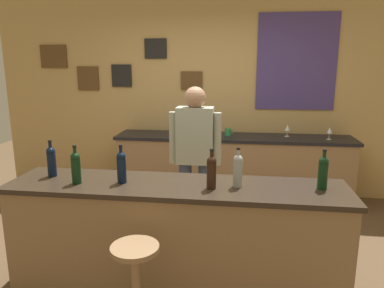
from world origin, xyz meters
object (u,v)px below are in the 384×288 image
(wine_bottle_a, at_px, (51,160))
(wine_glass_b, at_px, (287,128))
(wine_bottle_d, at_px, (211,171))
(wine_bottle_b, at_px, (76,167))
(bartender, at_px, (195,155))
(wine_glass_c, at_px, (330,131))
(wine_bottle_c, at_px, (121,166))
(bar_stool, at_px, (136,276))
(wine_bottle_f, at_px, (323,171))
(wine_bottle_e, at_px, (238,169))
(coffee_mug, at_px, (228,132))
(wine_glass_a, at_px, (199,128))

(wine_bottle_a, height_order, wine_glass_b, wine_bottle_a)
(wine_bottle_d, bearing_deg, wine_bottle_b, -178.72)
(bartender, bearing_deg, wine_bottle_d, -75.21)
(bartender, xyz_separation_m, wine_bottle_b, (-0.82, -0.92, 0.12))
(wine_glass_c, bearing_deg, wine_bottle_c, -135.08)
(bar_stool, height_order, wine_bottle_f, wine_bottle_f)
(wine_glass_b, bearing_deg, wine_bottle_c, -125.44)
(wine_bottle_e, distance_m, wine_glass_b, 2.19)
(coffee_mug, bearing_deg, wine_glass_c, -3.38)
(bar_stool, bearing_deg, wine_glass_a, 87.16)
(wine_bottle_f, relative_size, wine_glass_c, 1.97)
(wine_bottle_a, height_order, wine_bottle_d, same)
(wine_bottle_f, xyz_separation_m, wine_glass_c, (0.49, 1.95, -0.05))
(wine_glass_a, bearing_deg, wine_bottle_c, -100.80)
(wine_bottle_c, relative_size, wine_glass_c, 1.97)
(bar_stool, distance_m, wine_bottle_f, 1.53)
(wine_bottle_e, height_order, wine_glass_c, wine_bottle_e)
(wine_bottle_a, distance_m, wine_bottle_f, 2.16)
(wine_bottle_b, height_order, wine_glass_c, wine_bottle_b)
(wine_bottle_d, relative_size, wine_glass_b, 1.97)
(wine_bottle_e, bearing_deg, coffee_mug, 94.10)
(bartender, bearing_deg, bar_stool, -98.81)
(wine_bottle_d, bearing_deg, wine_bottle_f, 7.02)
(wine_bottle_f, xyz_separation_m, wine_glass_a, (-1.15, 1.92, -0.05))
(wine_bottle_b, bearing_deg, wine_glass_b, 49.68)
(wine_glass_a, bearing_deg, bartender, -85.31)
(bar_stool, height_order, wine_bottle_a, wine_bottle_a)
(wine_bottle_b, xyz_separation_m, wine_glass_a, (0.72, 2.04, -0.05))
(wine_glass_a, bearing_deg, wine_bottle_e, -74.98)
(bartender, distance_m, wine_bottle_b, 1.24)
(bartender, height_order, wine_bottle_e, bartender)
(wine_glass_b, bearing_deg, wine_bottle_e, -106.35)
(wine_bottle_e, xyz_separation_m, wine_bottle_f, (0.63, 0.03, 0.00))
(wine_bottle_b, bearing_deg, wine_bottle_c, 10.33)
(wine_bottle_d, xyz_separation_m, coffee_mug, (0.05, 2.13, -0.11))
(wine_bottle_b, xyz_separation_m, wine_glass_b, (1.86, 2.20, -0.05))
(wine_bottle_b, relative_size, wine_bottle_c, 1.00)
(wine_bottle_c, distance_m, wine_glass_b, 2.62)
(bar_stool, xyz_separation_m, coffee_mug, (0.50, 2.63, 0.49))
(wine_bottle_d, xyz_separation_m, wine_glass_a, (-0.33, 2.02, -0.05))
(bartender, relative_size, wine_glass_c, 10.45)
(wine_bottle_a, bearing_deg, wine_bottle_d, -5.20)
(wine_bottle_d, xyz_separation_m, wine_glass_b, (0.81, 2.17, -0.05))
(wine_glass_b, xyz_separation_m, wine_glass_c, (0.50, -0.12, 0.00))
(wine_bottle_c, bearing_deg, wine_glass_c, 44.92)
(wine_bottle_e, height_order, wine_bottle_f, same)
(wine_glass_a, relative_size, coffee_mug, 1.24)
(wine_glass_b, relative_size, coffee_mug, 1.24)
(wine_bottle_b, height_order, wine_bottle_e, same)
(wine_bottle_d, distance_m, wine_glass_a, 2.05)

